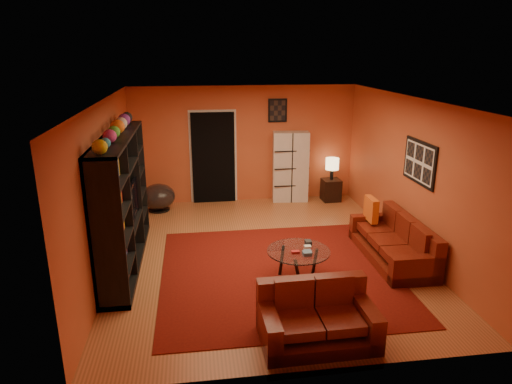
{
  "coord_description": "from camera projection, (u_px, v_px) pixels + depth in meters",
  "views": [
    {
      "loc": [
        -1.13,
        -7.03,
        3.34
      ],
      "look_at": [
        -0.14,
        0.1,
        1.09
      ],
      "focal_mm": 32.0,
      "sensor_mm": 36.0,
      "label": 1
    }
  ],
  "objects": [
    {
      "name": "floor",
      "position": [
        265.0,
        254.0,
        7.79
      ],
      "size": [
        6.0,
        6.0,
        0.0
      ],
      "primitive_type": "plane",
      "color": "brown",
      "rests_on": "ground"
    },
    {
      "name": "ceiling",
      "position": [
        266.0,
        100.0,
        7.01
      ],
      "size": [
        6.0,
        6.0,
        0.0
      ],
      "primitive_type": "plane",
      "rotation": [
        3.14,
        0.0,
        0.0
      ],
      "color": "white",
      "rests_on": "wall_back"
    },
    {
      "name": "wall_back",
      "position": [
        244.0,
        145.0,
        10.24
      ],
      "size": [
        6.0,
        0.0,
        6.0
      ],
      "primitive_type": "plane",
      "rotation": [
        1.57,
        0.0,
        0.0
      ],
      "color": "#BB4B29",
      "rests_on": "floor"
    },
    {
      "name": "wall_front",
      "position": [
        312.0,
        262.0,
        4.57
      ],
      "size": [
        6.0,
        0.0,
        6.0
      ],
      "primitive_type": "plane",
      "rotation": [
        -1.57,
        0.0,
        0.0
      ],
      "color": "#BB4B29",
      "rests_on": "floor"
    },
    {
      "name": "wall_left",
      "position": [
        106.0,
        187.0,
        7.07
      ],
      "size": [
        0.0,
        6.0,
        6.0
      ],
      "primitive_type": "plane",
      "rotation": [
        1.57,
        0.0,
        1.57
      ],
      "color": "#BB4B29",
      "rests_on": "floor"
    },
    {
      "name": "wall_right",
      "position": [
        410.0,
        175.0,
        7.73
      ],
      "size": [
        0.0,
        6.0,
        6.0
      ],
      "primitive_type": "plane",
      "rotation": [
        1.57,
        0.0,
        -1.57
      ],
      "color": "#BB4B29",
      "rests_on": "floor"
    },
    {
      "name": "rug",
      "position": [
        278.0,
        272.0,
        7.14
      ],
      "size": [
        3.6,
        3.6,
        0.01
      ],
      "primitive_type": "cube",
      "color": "#500C09",
      "rests_on": "floor"
    },
    {
      "name": "doorway",
      "position": [
        213.0,
        158.0,
        10.19
      ],
      "size": [
        0.95,
        0.1,
        2.04
      ],
      "primitive_type": "cube",
      "color": "black",
      "rests_on": "floor"
    },
    {
      "name": "wall_art_right",
      "position": [
        420.0,
        162.0,
        7.36
      ],
      "size": [
        0.03,
        1.0,
        0.7
      ],
      "primitive_type": "cube",
      "color": "black",
      "rests_on": "wall_right"
    },
    {
      "name": "wall_art_back",
      "position": [
        278.0,
        110.0,
        10.09
      ],
      "size": [
        0.42,
        0.03,
        0.52
      ],
      "primitive_type": "cube",
      "color": "black",
      "rests_on": "wall_back"
    },
    {
      "name": "entertainment_unit",
      "position": [
        123.0,
        202.0,
        7.18
      ],
      "size": [
        0.45,
        3.0,
        2.1
      ],
      "primitive_type": "cube",
      "color": "black",
      "rests_on": "floor"
    },
    {
      "name": "tv",
      "position": [
        127.0,
        202.0,
        7.29
      ],
      "size": [
        1.0,
        0.13,
        0.58
      ],
      "primitive_type": "imported",
      "rotation": [
        0.0,
        0.0,
        1.57
      ],
      "color": "black",
      "rests_on": "entertainment_unit"
    },
    {
      "name": "sofa",
      "position": [
        396.0,
        243.0,
        7.53
      ],
      "size": [
        0.81,
        1.96,
        0.85
      ],
      "rotation": [
        0.0,
        0.0,
        -0.01
      ],
      "color": "#54130B",
      "rests_on": "rug"
    },
    {
      "name": "loveseat",
      "position": [
        316.0,
        317.0,
        5.45
      ],
      "size": [
        1.37,
        0.84,
        0.85
      ],
      "rotation": [
        0.0,
        0.0,
        1.59
      ],
      "color": "#54130B",
      "rests_on": "rug"
    },
    {
      "name": "throw_pillow",
      "position": [
        371.0,
        209.0,
        8.09
      ],
      "size": [
        0.12,
        0.42,
        0.42
      ],
      "primitive_type": "cube",
      "color": "#DC5718",
      "rests_on": "sofa"
    },
    {
      "name": "coffee_table",
      "position": [
        298.0,
        254.0,
        6.8
      ],
      "size": [
        0.94,
        0.94,
        0.47
      ],
      "rotation": [
        0.0,
        0.0,
        0.29
      ],
      "color": "silver",
      "rests_on": "floor"
    },
    {
      "name": "storage_cabinet",
      "position": [
        290.0,
        167.0,
        10.33
      ],
      "size": [
        0.83,
        0.43,
        1.6
      ],
      "primitive_type": "cube",
      "rotation": [
        0.0,
        0.0,
        -0.1
      ],
      "color": "silver",
      "rests_on": "floor"
    },
    {
      "name": "bowl_chair",
      "position": [
        158.0,
        197.0,
        9.81
      ],
      "size": [
        0.72,
        0.72,
        0.58
      ],
      "color": "black",
      "rests_on": "floor"
    },
    {
      "name": "side_table",
      "position": [
        331.0,
        190.0,
        10.49
      ],
      "size": [
        0.41,
        0.41,
        0.5
      ],
      "primitive_type": "cube",
      "rotation": [
        0.0,
        0.0,
        0.03
      ],
      "color": "black",
      "rests_on": "floor"
    },
    {
      "name": "table_lamp",
      "position": [
        332.0,
        164.0,
        10.31
      ],
      "size": [
        0.3,
        0.3,
        0.5
      ],
      "color": "black",
      "rests_on": "side_table"
    }
  ]
}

